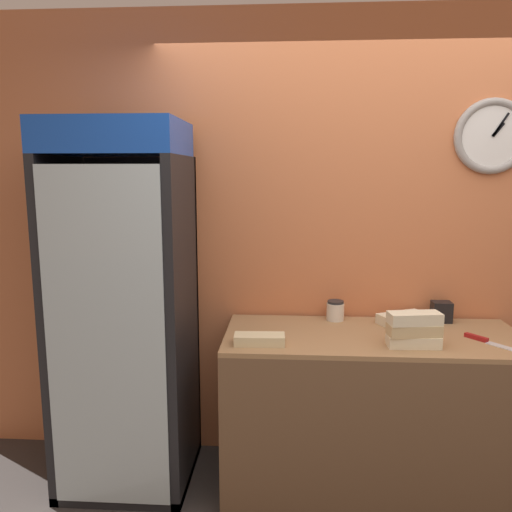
{
  "coord_description": "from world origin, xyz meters",
  "views": [
    {
      "loc": [
        -0.47,
        -1.75,
        1.77
      ],
      "look_at": [
        -0.64,
        0.87,
        1.33
      ],
      "focal_mm": 35.0,
      "sensor_mm": 36.0,
      "label": 1
    }
  ],
  "objects": [
    {
      "name": "beverage_cooler",
      "position": [
        -1.38,
        0.95,
        1.11
      ],
      "size": [
        0.71,
        0.65,
        2.04
      ],
      "color": "black",
      "rests_on": "ground_plane"
    },
    {
      "name": "sandwich_flat_right",
      "position": [
        0.19,
        1.11,
        0.93
      ],
      "size": [
        0.3,
        0.22,
        0.06
      ],
      "color": "beige",
      "rests_on": "prep_counter"
    },
    {
      "name": "prep_counter",
      "position": [
        0.0,
        0.89,
        0.45
      ],
      "size": [
        1.61,
        0.67,
        0.9
      ],
      "color": "brown",
      "rests_on": "ground_plane"
    },
    {
      "name": "napkin_dispenser",
      "position": [
        0.43,
        1.15,
        0.96
      ],
      "size": [
        0.11,
        0.09,
        0.12
      ],
      "color": "black",
      "rests_on": "prep_counter"
    },
    {
      "name": "sandwich_stack_bottom",
      "position": [
        0.17,
        0.7,
        0.93
      ],
      "size": [
        0.26,
        0.11,
        0.06
      ],
      "color": "beige",
      "rests_on": "prep_counter"
    },
    {
      "name": "chefs_knife",
      "position": [
        0.56,
        0.79,
        0.91
      ],
      "size": [
        0.24,
        0.29,
        0.02
      ],
      "color": "silver",
      "rests_on": "prep_counter"
    },
    {
      "name": "sandwich_stack_middle",
      "position": [
        0.17,
        0.7,
        0.99
      ],
      "size": [
        0.27,
        0.13,
        0.06
      ],
      "color": "tan",
      "rests_on": "sandwich_stack_bottom"
    },
    {
      "name": "sandwich_stack_top",
      "position": [
        0.17,
        0.7,
        1.05
      ],
      "size": [
        0.27,
        0.14,
        0.06
      ],
      "color": "beige",
      "rests_on": "sandwich_stack_middle"
    },
    {
      "name": "condiment_jar",
      "position": [
        -0.18,
        1.14,
        0.96
      ],
      "size": [
        0.1,
        0.1,
        0.12
      ],
      "color": "silver",
      "rests_on": "prep_counter"
    },
    {
      "name": "sandwich_flat_left",
      "position": [
        -0.61,
        0.69,
        0.93
      ],
      "size": [
        0.26,
        0.12,
        0.05
      ],
      "color": "beige",
      "rests_on": "prep_counter"
    },
    {
      "name": "wall_back",
      "position": [
        0.01,
        1.27,
        1.36
      ],
      "size": [
        5.2,
        0.1,
        2.7
      ],
      "color": "#D17547",
      "rests_on": "ground_plane"
    }
  ]
}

